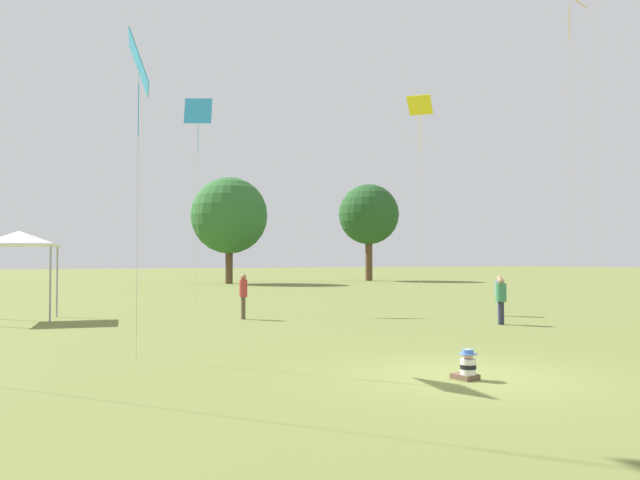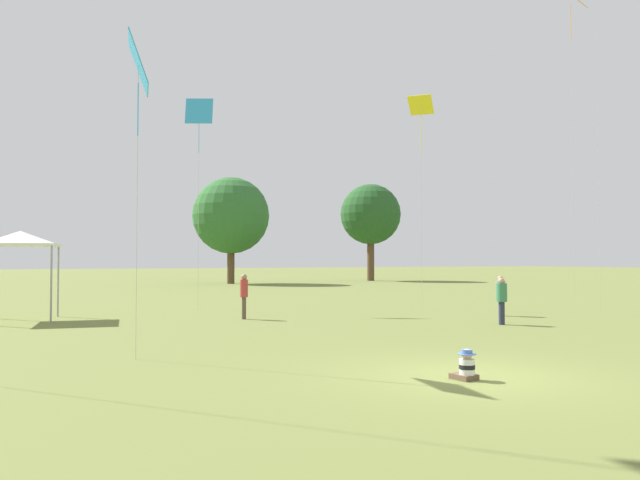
{
  "view_description": "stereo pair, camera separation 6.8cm",
  "coord_description": "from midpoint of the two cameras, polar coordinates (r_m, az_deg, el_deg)",
  "views": [
    {
      "loc": [
        -7.74,
        -9.35,
        2.2
      ],
      "look_at": [
        -0.08,
        6.24,
        2.75
      ],
      "focal_mm": 35.0,
      "sensor_mm": 36.0,
      "label": 1
    },
    {
      "loc": [
        -7.68,
        -9.38,
        2.2
      ],
      "look_at": [
        -0.08,
        6.24,
        2.75
      ],
      "focal_mm": 35.0,
      "sensor_mm": 36.0,
      "label": 2
    }
  ],
  "objects": [
    {
      "name": "kite_6",
      "position": [
        31.11,
        21.76,
        19.63
      ],
      "size": [
        1.69,
        1.41,
        14.33
      ],
      "rotation": [
        0.0,
        0.0,
        5.84
      ],
      "color": "orange",
      "rests_on": "ground"
    },
    {
      "name": "kite_0",
      "position": [
        15.0,
        -16.37,
        14.88
      ],
      "size": [
        0.65,
        1.31,
        7.18
      ],
      "rotation": [
        0.0,
        0.0,
        0.61
      ],
      "color": "#339EDB",
      "rests_on": "ground"
    },
    {
      "name": "seated_toddler",
      "position": [
        11.94,
        13.15,
        -11.18
      ],
      "size": [
        0.41,
        0.48,
        0.57
      ],
      "rotation": [
        0.0,
        0.0,
        0.14
      ],
      "color": "brown",
      "rests_on": "ground"
    },
    {
      "name": "person_standing_2",
      "position": [
        25.48,
        16.03,
        -4.61
      ],
      "size": [
        0.39,
        0.39,
        1.57
      ],
      "rotation": [
        0.0,
        0.0,
        4.63
      ],
      "color": "slate",
      "rests_on": "ground"
    },
    {
      "name": "person_standing_3",
      "position": [
        23.3,
        -7.1,
        -4.71
      ],
      "size": [
        0.36,
        0.36,
        1.67
      ],
      "rotation": [
        0.0,
        0.0,
        1.29
      ],
      "color": "brown",
      "rests_on": "ground"
    },
    {
      "name": "kite_3",
      "position": [
        28.62,
        -11.16,
        11.17
      ],
      "size": [
        1.22,
        0.79,
        9.37
      ],
      "rotation": [
        0.0,
        0.0,
        5.05
      ],
      "color": "#339EDB",
      "rests_on": "ground"
    },
    {
      "name": "kite_4",
      "position": [
        28.99,
        9.04,
        11.61
      ],
      "size": [
        1.34,
        1.34,
        9.51
      ],
      "rotation": [
        0.0,
        0.0,
        1.55
      ],
      "color": "yellow",
      "rests_on": "ground"
    },
    {
      "name": "distant_tree_1",
      "position": [
        57.8,
        -8.33,
        2.22
      ],
      "size": [
        7.03,
        7.03,
        9.78
      ],
      "color": "brown",
      "rests_on": "ground"
    },
    {
      "name": "distant_tree_2",
      "position": [
        65.52,
        4.45,
        2.32
      ],
      "size": [
        6.31,
        6.31,
        10.12
      ],
      "color": "brown",
      "rests_on": "ground"
    },
    {
      "name": "canopy_tent",
      "position": [
        25.1,
        -25.85,
        0.07
      ],
      "size": [
        2.97,
        2.97,
        3.25
      ],
      "rotation": [
        0.0,
        0.0,
        -0.15
      ],
      "color": "white",
      "rests_on": "ground"
    },
    {
      "name": "person_standing_0",
      "position": [
        22.06,
        16.12,
        -5.02
      ],
      "size": [
        0.42,
        0.42,
        1.59
      ],
      "rotation": [
        0.0,
        0.0,
        1.72
      ],
      "color": "#282D42",
      "rests_on": "ground"
    },
    {
      "name": "ground_plane",
      "position": [
        12.33,
        13.37,
        -12.04
      ],
      "size": [
        300.0,
        300.0,
        0.0
      ],
      "primitive_type": "plane",
      "color": "olive"
    }
  ]
}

